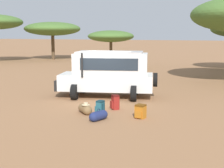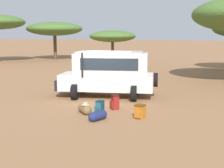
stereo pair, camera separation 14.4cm
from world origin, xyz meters
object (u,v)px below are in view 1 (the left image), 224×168
at_px(safari_vehicle, 108,73).
at_px(backpack_near_rear_wheel, 140,111).
at_px(backpack_beside_front_wheel, 100,108).
at_px(duffel_bag_low_black_case, 85,109).
at_px(backpack_cluster_center, 115,102).
at_px(duffel_bag_soft_canvas, 98,116).
at_px(acacia_tree_centre_back, 111,36).
at_px(acacia_tree_left_mid, 52,29).

height_order(safari_vehicle, backpack_near_rear_wheel, safari_vehicle).
xyz_separation_m(backpack_beside_front_wheel, duffel_bag_low_black_case, (-0.65, -0.14, -0.09)).
height_order(backpack_beside_front_wheel, backpack_cluster_center, backpack_cluster_center).
relative_size(backpack_cluster_center, duffel_bag_soft_canvas, 0.74).
bearing_deg(safari_vehicle, acacia_tree_centre_back, 115.03).
height_order(backpack_near_rear_wheel, acacia_tree_centre_back, acacia_tree_centre_back).
height_order(safari_vehicle, duffel_bag_low_black_case, safari_vehicle).
bearing_deg(safari_vehicle, backpack_beside_front_wheel, -69.40).
height_order(safari_vehicle, acacia_tree_left_mid, acacia_tree_left_mid).
relative_size(safari_vehicle, acacia_tree_centre_back, 1.13).
distance_m(backpack_near_rear_wheel, acacia_tree_centre_back, 19.86).
distance_m(backpack_cluster_center, duffel_bag_low_black_case, 1.49).
bearing_deg(duffel_bag_low_black_case, acacia_tree_centre_back, 112.19).
relative_size(backpack_cluster_center, acacia_tree_left_mid, 0.09).
xyz_separation_m(safari_vehicle, backpack_beside_front_wheel, (1.31, -3.49, -1.01)).
distance_m(backpack_beside_front_wheel, acacia_tree_centre_back, 19.24).
bearing_deg(acacia_tree_centre_back, backpack_cluster_center, -63.89).
height_order(backpack_beside_front_wheel, duffel_bag_low_black_case, backpack_beside_front_wheel).
xyz_separation_m(backpack_near_rear_wheel, duffel_bag_soft_canvas, (-1.36, -1.02, -0.09)).
bearing_deg(backpack_near_rear_wheel, acacia_tree_centre_back, 118.97).
bearing_deg(duffel_bag_low_black_case, backpack_cluster_center, 55.39).
height_order(backpack_cluster_center, acacia_tree_centre_back, acacia_tree_centre_back).
relative_size(safari_vehicle, backpack_near_rear_wheel, 9.82).
bearing_deg(duffel_bag_low_black_case, safari_vehicle, 100.36).
relative_size(backpack_beside_front_wheel, acacia_tree_centre_back, 0.12).
height_order(backpack_near_rear_wheel, acacia_tree_left_mid, acacia_tree_left_mid).
bearing_deg(acacia_tree_centre_back, duffel_bag_low_black_case, -67.81).
distance_m(backpack_beside_front_wheel, backpack_near_rear_wheel, 1.74).
height_order(duffel_bag_low_black_case, acacia_tree_centre_back, acacia_tree_centre_back).
distance_m(backpack_cluster_center, acacia_tree_centre_back, 18.35).
relative_size(backpack_near_rear_wheel, acacia_tree_centre_back, 0.11).
relative_size(backpack_near_rear_wheel, duffel_bag_low_black_case, 0.66).
distance_m(duffel_bag_soft_canvas, acacia_tree_centre_back, 20.17).
bearing_deg(safari_vehicle, acacia_tree_left_mid, 132.19).
distance_m(backpack_near_rear_wheel, acacia_tree_left_mid, 31.24).
bearing_deg(duffel_bag_soft_canvas, backpack_beside_front_wheel, 113.51).
bearing_deg(backpack_beside_front_wheel, acacia_tree_centre_back, 114.16).
distance_m(duffel_bag_soft_canvas, acacia_tree_left_mid, 31.14).
bearing_deg(acacia_tree_left_mid, duffel_bag_low_black_case, -51.57).
height_order(safari_vehicle, acacia_tree_centre_back, acacia_tree_centre_back).
xyz_separation_m(duffel_bag_soft_canvas, acacia_tree_left_mid, (-19.48, 23.98, 3.84)).
bearing_deg(safari_vehicle, backpack_cluster_center, -58.04).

